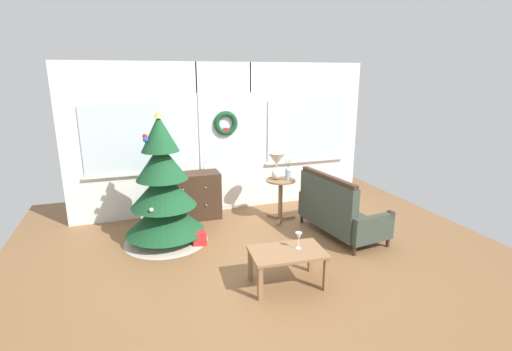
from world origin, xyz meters
The scene contains 11 objects.
ground_plane centered at (0.00, 0.00, 0.00)m, with size 6.76×6.76×0.00m, color brown.
back_wall_with_door centered at (0.00, 2.08, 1.28)m, with size 5.20×0.19×2.55m.
christmas_tree centered at (-1.18, 1.01, 0.69)m, with size 1.20×1.20×1.91m.
dresser_cabinet centered at (-0.64, 1.79, 0.39)m, with size 0.91×0.46×0.78m.
settee_sofa centered at (1.27, 0.40, 0.38)m, with size 0.87×1.48×0.96m.
side_table centered at (0.71, 1.24, 0.50)m, with size 0.50×0.48×0.70m.
table_lamp centered at (0.65, 1.28, 0.98)m, with size 0.28×0.28×0.44m.
flower_vase centered at (0.81, 1.18, 0.82)m, with size 0.11×0.10×0.35m.
coffee_table centered at (0.02, -0.64, 0.36)m, with size 0.87×0.58×0.42m.
wine_glass centered at (0.17, -0.62, 0.56)m, with size 0.08×0.08×0.20m.
gift_box centered at (-0.74, 0.74, 0.10)m, with size 0.19×0.17×0.19m, color red.
Camera 1 is at (-1.57, -4.21, 2.36)m, focal length 26.48 mm.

